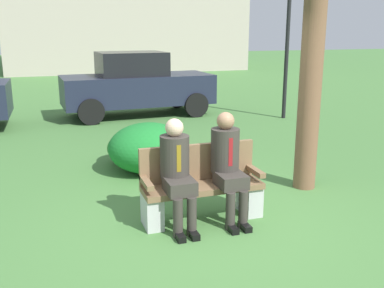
{
  "coord_description": "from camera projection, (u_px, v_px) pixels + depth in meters",
  "views": [
    {
      "loc": [
        -1.79,
        -4.43,
        2.24
      ],
      "look_at": [
        -0.08,
        0.67,
        0.85
      ],
      "focal_mm": 41.55,
      "sensor_mm": 36.0,
      "label": 1
    }
  ],
  "objects": [
    {
      "name": "ground_plane",
      "position": [
        216.0,
        227.0,
        5.18
      ],
      "size": [
        80.0,
        80.0,
        0.0
      ],
      "primitive_type": "plane",
      "color": "#487C3C"
    },
    {
      "name": "street_lamp",
      "position": [
        288.0,
        21.0,
        11.0
      ],
      "size": [
        0.24,
        0.24,
        4.04
      ],
      "color": "black",
      "rests_on": "ground"
    },
    {
      "name": "parked_car_far",
      "position": [
        136.0,
        84.0,
        11.72
      ],
      "size": [
        3.97,
        1.86,
        1.68
      ],
      "color": "#1E2338",
      "rests_on": "ground"
    },
    {
      "name": "park_bench",
      "position": [
        201.0,
        187.0,
        5.35
      ],
      "size": [
        1.45,
        0.44,
        0.9
      ],
      "color": "brown",
      "rests_on": "ground"
    },
    {
      "name": "shrub_near_bench",
      "position": [
        134.0,
        147.0,
        7.59
      ],
      "size": [
        0.91,
        0.83,
        0.57
      ],
      "primitive_type": "ellipsoid",
      "color": "#2F772D",
      "rests_on": "ground"
    },
    {
      "name": "shrub_mid_lawn",
      "position": [
        148.0,
        148.0,
        7.12
      ],
      "size": [
        1.28,
        1.18,
        0.8
      ],
      "primitive_type": "ellipsoid",
      "color": "#1C792D",
      "rests_on": "ground"
    },
    {
      "name": "seated_man_left",
      "position": [
        177.0,
        168.0,
        5.05
      ],
      "size": [
        0.34,
        0.72,
        1.27
      ],
      "color": "#38332D",
      "rests_on": "ground"
    },
    {
      "name": "seated_man_right",
      "position": [
        228.0,
        161.0,
        5.24
      ],
      "size": [
        0.34,
        0.72,
        1.3
      ],
      "color": "#38332D",
      "rests_on": "ground"
    }
  ]
}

